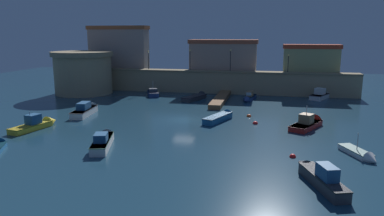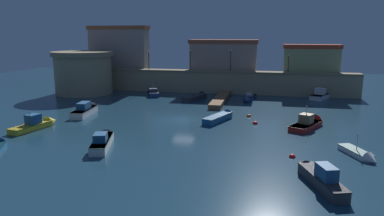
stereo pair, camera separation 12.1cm
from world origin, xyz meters
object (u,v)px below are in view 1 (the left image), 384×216
(moored_boat_5, at_px, (87,110))
(moored_boat_10, at_px, (249,97))
(mooring_buoy_1, at_px, (255,124))
(moored_boat_0, at_px, (321,95))
(moored_boat_2, at_px, (104,140))
(mooring_buoy_0, at_px, (249,117))
(quay_lamp_2, at_px, (230,57))
(quay_lamp_0, at_px, (148,57))
(moored_boat_3, at_px, (319,176))
(fortress_tower, at_px, (83,72))
(moored_boat_6, at_px, (153,93))
(quay_lamp_3, at_px, (288,60))
(quay_lamp_1, at_px, (190,56))
(moored_boat_8, at_px, (38,124))
(moored_boat_11, at_px, (361,154))
(moored_boat_1, at_px, (198,97))
(moored_boat_4, at_px, (221,117))
(mooring_buoy_2, at_px, (293,157))
(moored_boat_9, at_px, (310,123))

(moored_boat_5, bearing_deg, moored_boat_10, -61.74)
(mooring_buoy_1, bearing_deg, moored_boat_0, 63.14)
(moored_boat_2, distance_m, mooring_buoy_0, 19.52)
(quay_lamp_2, relative_size, moored_boat_10, 0.67)
(quay_lamp_0, distance_m, moored_boat_3, 45.52)
(fortress_tower, bearing_deg, moored_boat_10, -1.45)
(fortress_tower, distance_m, moored_boat_5, 17.69)
(mooring_buoy_0, bearing_deg, moored_boat_2, -130.38)
(fortress_tower, height_order, quay_lamp_2, quay_lamp_2)
(moored_boat_0, distance_m, moored_boat_6, 27.83)
(moored_boat_3, bearing_deg, moored_boat_5, 38.50)
(quay_lamp_3, relative_size, moored_boat_6, 0.58)
(quay_lamp_0, height_order, quay_lamp_1, quay_lamp_1)
(quay_lamp_3, distance_m, moored_boat_8, 40.10)
(moored_boat_11, bearing_deg, quay_lamp_3, 166.03)
(moored_boat_1, height_order, mooring_buoy_0, moored_boat_1)
(fortress_tower, relative_size, moored_boat_3, 1.55)
(moored_boat_10, bearing_deg, moored_boat_6, -84.60)
(quay_lamp_3, height_order, moored_boat_10, quay_lamp_3)
(fortress_tower, bearing_deg, moored_boat_6, 2.99)
(quay_lamp_2, height_order, moored_boat_4, quay_lamp_2)
(quay_lamp_3, bearing_deg, moored_boat_2, -118.99)
(quay_lamp_1, xyz_separation_m, mooring_buoy_1, (12.39, -21.29, -6.35))
(mooring_buoy_2, bearing_deg, moored_boat_2, -179.27)
(quay_lamp_3, relative_size, moored_boat_10, 0.54)
(quay_lamp_1, relative_size, moored_boat_9, 0.55)
(fortress_tower, distance_m, moored_boat_2, 32.12)
(quay_lamp_0, xyz_separation_m, moored_boat_4, (16.00, -20.11, -5.77))
(moored_boat_5, xyz_separation_m, moored_boat_6, (3.82, 15.81, -0.13))
(quay_lamp_1, distance_m, moored_boat_4, 22.54)
(moored_boat_0, relative_size, mooring_buoy_0, 9.22)
(fortress_tower, distance_m, moored_boat_1, 20.89)
(moored_boat_0, bearing_deg, moored_boat_8, 155.79)
(mooring_buoy_1, bearing_deg, mooring_buoy_2, -72.14)
(moored_boat_3, height_order, moored_boat_10, moored_boat_3)
(mooring_buoy_1, bearing_deg, moored_boat_5, 177.73)
(moored_boat_4, bearing_deg, moored_boat_9, -75.18)
(moored_boat_10, xyz_separation_m, mooring_buoy_2, (5.11, -26.29, -0.44))
(moored_boat_9, bearing_deg, quay_lamp_0, 79.02)
(fortress_tower, bearing_deg, moored_boat_2, -58.44)
(mooring_buoy_0, bearing_deg, moored_boat_3, -73.55)
(moored_boat_8, bearing_deg, fortress_tower, 27.84)
(moored_boat_10, relative_size, mooring_buoy_0, 9.39)
(quay_lamp_2, xyz_separation_m, mooring_buoy_1, (5.25, -21.29, -6.40))
(quay_lamp_2, distance_m, mooring_buoy_1, 22.85)
(quay_lamp_2, height_order, moored_boat_6, quay_lamp_2)
(moored_boat_11, bearing_deg, mooring_buoy_0, -165.71)
(moored_boat_3, bearing_deg, moored_boat_8, 53.00)
(quay_lamp_3, bearing_deg, moored_boat_8, -134.73)
(mooring_buoy_0, bearing_deg, moored_boat_10, 93.14)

